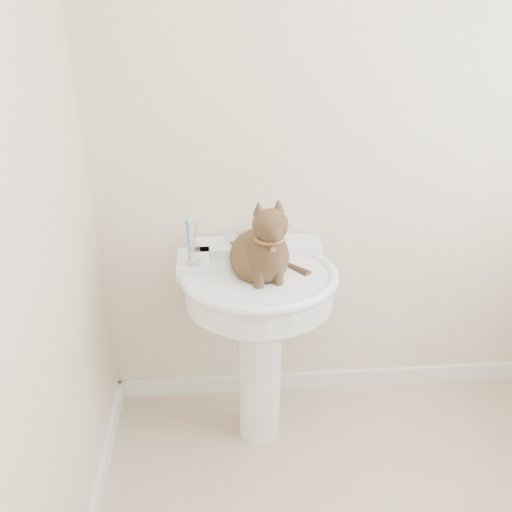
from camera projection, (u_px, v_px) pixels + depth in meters
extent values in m
cube|color=white|center=(339.00, 378.00, 2.75)|extent=(2.20, 0.02, 0.09)
cylinder|color=white|center=(260.00, 375.00, 2.33)|extent=(0.19, 0.19, 0.66)
cylinder|color=white|center=(260.00, 289.00, 2.13)|extent=(0.59, 0.59, 0.13)
ellipsoid|color=white|center=(260.00, 302.00, 2.16)|extent=(0.54, 0.47, 0.21)
torus|color=white|center=(260.00, 276.00, 2.10)|extent=(0.62, 0.62, 0.04)
cube|color=white|center=(256.00, 248.00, 2.28)|extent=(0.55, 0.15, 0.06)
cube|color=white|center=(194.00, 264.00, 2.16)|extent=(0.13, 0.20, 0.06)
cylinder|color=silver|center=(257.00, 241.00, 2.22)|extent=(0.05, 0.05, 0.05)
cylinder|color=silver|center=(258.00, 240.00, 2.16)|extent=(0.04, 0.04, 0.14)
sphere|color=white|center=(230.00, 236.00, 2.22)|extent=(0.06, 0.06, 0.06)
sphere|color=white|center=(283.00, 234.00, 2.23)|extent=(0.06, 0.06, 0.06)
cube|color=red|center=(260.00, 234.00, 2.30)|extent=(0.10, 0.08, 0.03)
cylinder|color=silver|center=(193.00, 264.00, 2.09)|extent=(0.07, 0.07, 0.01)
cylinder|color=white|center=(192.00, 253.00, 2.07)|extent=(0.06, 0.06, 0.09)
cylinder|color=#3090E9|center=(188.00, 241.00, 2.04)|extent=(0.01, 0.01, 0.17)
cylinder|color=white|center=(191.00, 241.00, 2.05)|extent=(0.01, 0.01, 0.17)
cylinder|color=pink|center=(195.00, 241.00, 2.05)|extent=(0.01, 0.01, 0.17)
ellipsoid|color=brown|center=(261.00, 256.00, 2.10)|extent=(0.23, 0.27, 0.21)
ellipsoid|color=brown|center=(263.00, 252.00, 1.98)|extent=(0.15, 0.14, 0.19)
ellipsoid|color=brown|center=(264.00, 225.00, 1.90)|extent=(0.13, 0.12, 0.12)
cone|color=brown|center=(253.00, 207.00, 1.89)|extent=(0.05, 0.05, 0.05)
cone|color=brown|center=(274.00, 207.00, 1.89)|extent=(0.05, 0.05, 0.05)
cylinder|color=brown|center=(291.00, 269.00, 2.16)|extent=(0.03, 0.03, 0.24)
torus|color=brown|center=(263.00, 238.00, 1.93)|extent=(0.11, 0.11, 0.01)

